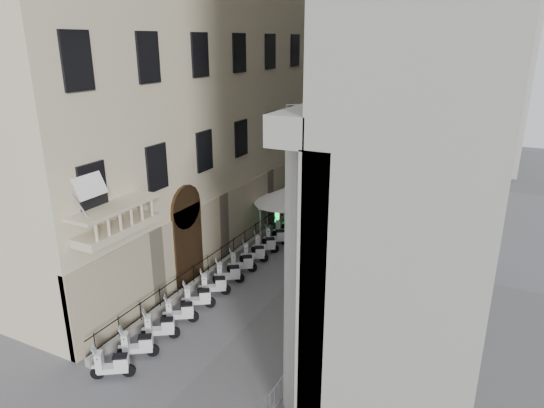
% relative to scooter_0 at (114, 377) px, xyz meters
% --- Properties ---
extents(far_building, '(22.00, 10.00, 30.00)m').
position_rel_scooter_0_xyz_m(far_building, '(2.91, 43.96, 15.00)').
color(far_building, '#B3B2A9').
rests_on(far_building, ground).
extents(iron_fence, '(0.30, 28.00, 1.40)m').
position_rel_scooter_0_xyz_m(iron_fence, '(-1.39, 13.96, 0.00)').
color(iron_fence, black).
rests_on(iron_fence, ground).
extents(blue_awning, '(1.60, 3.00, 3.00)m').
position_rel_scooter_0_xyz_m(blue_awning, '(7.06, 21.96, 0.00)').
color(blue_awning, navy).
rests_on(blue_awning, ground).
extents(flag, '(1.00, 1.40, 8.20)m').
position_rel_scooter_0_xyz_m(flag, '(-1.09, 0.96, 0.00)').
color(flag, '#9E0C11').
rests_on(flag, ground).
extents(scooter_0, '(1.48, 1.23, 1.50)m').
position_rel_scooter_0_xyz_m(scooter_0, '(0.00, 0.00, 0.00)').
color(scooter_0, silver).
rests_on(scooter_0, ground).
extents(scooter_1, '(1.48, 1.23, 1.50)m').
position_rel_scooter_0_xyz_m(scooter_1, '(0.00, 1.47, 0.00)').
color(scooter_1, silver).
rests_on(scooter_1, ground).
extents(scooter_2, '(1.48, 1.23, 1.50)m').
position_rel_scooter_0_xyz_m(scooter_2, '(0.00, 2.93, 0.00)').
color(scooter_2, silver).
rests_on(scooter_2, ground).
extents(scooter_3, '(1.48, 1.23, 1.50)m').
position_rel_scooter_0_xyz_m(scooter_3, '(0.00, 4.40, 0.00)').
color(scooter_3, silver).
rests_on(scooter_3, ground).
extents(scooter_4, '(1.48, 1.23, 1.50)m').
position_rel_scooter_0_xyz_m(scooter_4, '(0.00, 5.86, 0.00)').
color(scooter_4, silver).
rests_on(scooter_4, ground).
extents(scooter_5, '(1.48, 1.23, 1.50)m').
position_rel_scooter_0_xyz_m(scooter_5, '(0.00, 7.33, 0.00)').
color(scooter_5, silver).
rests_on(scooter_5, ground).
extents(scooter_6, '(1.48, 1.23, 1.50)m').
position_rel_scooter_0_xyz_m(scooter_6, '(0.00, 8.80, 0.00)').
color(scooter_6, silver).
rests_on(scooter_6, ground).
extents(scooter_7, '(1.48, 1.23, 1.50)m').
position_rel_scooter_0_xyz_m(scooter_7, '(0.00, 10.26, 0.00)').
color(scooter_7, silver).
rests_on(scooter_7, ground).
extents(scooter_8, '(1.48, 1.23, 1.50)m').
position_rel_scooter_0_xyz_m(scooter_8, '(0.00, 11.73, 0.00)').
color(scooter_8, silver).
rests_on(scooter_8, ground).
extents(scooter_9, '(1.48, 1.23, 1.50)m').
position_rel_scooter_0_xyz_m(scooter_9, '(0.00, 13.19, 0.00)').
color(scooter_9, silver).
rests_on(scooter_9, ground).
extents(scooter_10, '(1.48, 1.23, 1.50)m').
position_rel_scooter_0_xyz_m(scooter_10, '(0.00, 14.66, 0.00)').
color(scooter_10, silver).
rests_on(scooter_10, ground).
extents(scooter_11, '(1.48, 1.23, 1.50)m').
position_rel_scooter_0_xyz_m(scooter_11, '(0.00, 16.12, 0.00)').
color(scooter_11, silver).
rests_on(scooter_11, ground).
extents(scooter_12, '(1.48, 1.23, 1.50)m').
position_rel_scooter_0_xyz_m(scooter_12, '(0.00, 17.59, 0.00)').
color(scooter_12, silver).
rests_on(scooter_12, ground).
extents(scooter_13, '(1.48, 1.23, 1.50)m').
position_rel_scooter_0_xyz_m(scooter_13, '(0.00, 19.06, 0.00)').
color(scooter_13, silver).
rests_on(scooter_13, ground).
extents(scooter_14, '(1.48, 1.23, 1.50)m').
position_rel_scooter_0_xyz_m(scooter_14, '(0.00, 20.52, 0.00)').
color(scooter_14, silver).
rests_on(scooter_14, ground).
extents(barrier_0, '(0.60, 2.40, 1.10)m').
position_rel_scooter_0_xyz_m(barrier_0, '(6.53, 1.65, 0.00)').
color(barrier_0, '#AEB0B6').
rests_on(barrier_0, ground).
extents(barrier_1, '(0.60, 2.40, 1.10)m').
position_rel_scooter_0_xyz_m(barrier_1, '(6.53, 4.15, 0.00)').
color(barrier_1, '#AEB0B6').
rests_on(barrier_1, ground).
extents(barrier_2, '(0.60, 2.40, 1.10)m').
position_rel_scooter_0_xyz_m(barrier_2, '(6.53, 6.65, 0.00)').
color(barrier_2, '#AEB0B6').
rests_on(barrier_2, ground).
extents(barrier_3, '(0.60, 2.40, 1.10)m').
position_rel_scooter_0_xyz_m(barrier_3, '(6.53, 9.15, 0.00)').
color(barrier_3, '#AEB0B6').
rests_on(barrier_3, ground).
extents(barrier_4, '(0.60, 2.40, 1.10)m').
position_rel_scooter_0_xyz_m(barrier_4, '(6.53, 11.65, 0.00)').
color(barrier_4, '#AEB0B6').
rests_on(barrier_4, ground).
extents(barrier_5, '(0.60, 2.40, 1.10)m').
position_rel_scooter_0_xyz_m(barrier_5, '(6.53, 14.15, 0.00)').
color(barrier_5, '#AEB0B6').
rests_on(barrier_5, ground).
extents(security_tent, '(4.29, 4.29, 3.49)m').
position_rel_scooter_0_xyz_m(security_tent, '(0.47, 15.96, 2.91)').
color(security_tent, silver).
rests_on(security_tent, ground).
extents(street_lamp, '(2.78, 1.04, 8.83)m').
position_rel_scooter_0_xyz_m(street_lamp, '(-0.05, 17.17, 5.30)').
color(street_lamp, '#999CA1').
rests_on(street_lamp, ground).
extents(info_kiosk, '(0.31, 0.88, 1.85)m').
position_rel_scooter_0_xyz_m(info_kiosk, '(-1.29, 17.24, 0.93)').
color(info_kiosk, black).
rests_on(info_kiosk, ground).
extents(pedestrian_a, '(0.74, 0.49, 2.03)m').
position_rel_scooter_0_xyz_m(pedestrian_a, '(4.18, 19.32, 1.01)').
color(pedestrian_a, black).
rests_on(pedestrian_a, ground).
extents(pedestrian_b, '(1.20, 1.13, 1.97)m').
position_rel_scooter_0_xyz_m(pedestrian_b, '(4.57, 30.73, 0.98)').
color(pedestrian_b, black).
rests_on(pedestrian_b, ground).
extents(pedestrian_c, '(0.91, 0.78, 1.57)m').
position_rel_scooter_0_xyz_m(pedestrian_c, '(1.70, 22.86, 0.79)').
color(pedestrian_c, black).
rests_on(pedestrian_c, ground).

